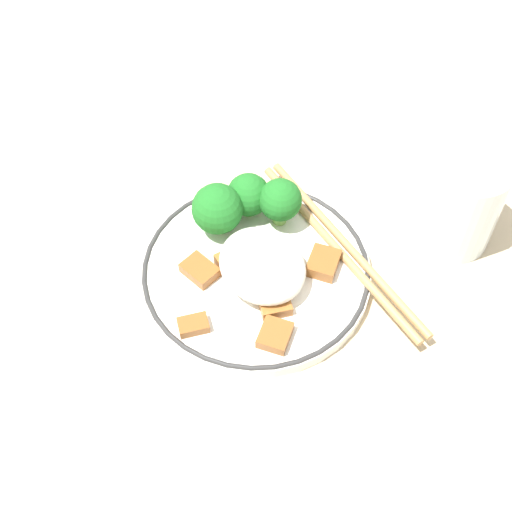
% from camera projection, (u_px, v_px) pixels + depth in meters
% --- Properties ---
extents(ground_plane, '(3.00, 3.00, 0.00)m').
position_uv_depth(ground_plane, '(256.00, 276.00, 0.69)').
color(ground_plane, '#C6B28E').
extents(plate, '(0.22, 0.22, 0.02)m').
position_uv_depth(plate, '(256.00, 271.00, 0.68)').
color(plate, white).
rests_on(plate, ground_plane).
extents(rice_mound, '(0.09, 0.08, 0.04)m').
position_uv_depth(rice_mound, '(258.00, 267.00, 0.66)').
color(rice_mound, white).
rests_on(rice_mound, plate).
extents(broccoli_back_left, '(0.04, 0.04, 0.05)m').
position_uv_depth(broccoli_back_left, '(280.00, 201.00, 0.69)').
color(broccoli_back_left, '#72AD4C').
rests_on(broccoli_back_left, plate).
extents(broccoli_back_center, '(0.04, 0.04, 0.05)m').
position_uv_depth(broccoli_back_center, '(248.00, 195.00, 0.70)').
color(broccoli_back_center, '#72AD4C').
rests_on(broccoli_back_center, plate).
extents(broccoli_back_right, '(0.05, 0.05, 0.06)m').
position_uv_depth(broccoli_back_right, '(217.00, 209.00, 0.68)').
color(broccoli_back_right, '#72AD4C').
rests_on(broccoli_back_right, plate).
extents(meat_near_front, '(0.04, 0.04, 0.01)m').
position_uv_depth(meat_near_front, '(275.00, 335.00, 0.63)').
color(meat_near_front, brown).
rests_on(meat_near_front, plate).
extents(meat_near_left, '(0.02, 0.03, 0.01)m').
position_uv_depth(meat_near_left, '(231.00, 262.00, 0.68)').
color(meat_near_left, '#995B28').
rests_on(meat_near_left, plate).
extents(meat_near_right, '(0.04, 0.03, 0.01)m').
position_uv_depth(meat_near_right, '(200.00, 270.00, 0.67)').
color(meat_near_right, brown).
rests_on(meat_near_right, plate).
extents(meat_near_back, '(0.04, 0.04, 0.01)m').
position_uv_depth(meat_near_back, '(323.00, 263.00, 0.67)').
color(meat_near_back, brown).
rests_on(meat_near_back, plate).
extents(meat_on_rice_edge, '(0.03, 0.03, 0.01)m').
position_uv_depth(meat_on_rice_edge, '(275.00, 305.00, 0.65)').
color(meat_on_rice_edge, '#995B28').
rests_on(meat_on_rice_edge, plate).
extents(meat_mid_left, '(0.02, 0.03, 0.01)m').
position_uv_depth(meat_mid_left, '(193.00, 325.00, 0.64)').
color(meat_mid_left, brown).
rests_on(meat_mid_left, plate).
extents(meat_mid_right, '(0.04, 0.04, 0.01)m').
position_uv_depth(meat_mid_right, '(265.00, 251.00, 0.68)').
color(meat_mid_right, '#995B28').
rests_on(meat_mid_right, plate).
extents(chopsticks, '(0.25, 0.02, 0.01)m').
position_uv_depth(chopsticks, '(342.00, 247.00, 0.69)').
color(chopsticks, '#AD8451').
rests_on(chopsticks, plate).
extents(drinking_glass, '(0.08, 0.08, 0.10)m').
position_uv_depth(drinking_glass, '(460.00, 201.00, 0.68)').
color(drinking_glass, silver).
rests_on(drinking_glass, ground_plane).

